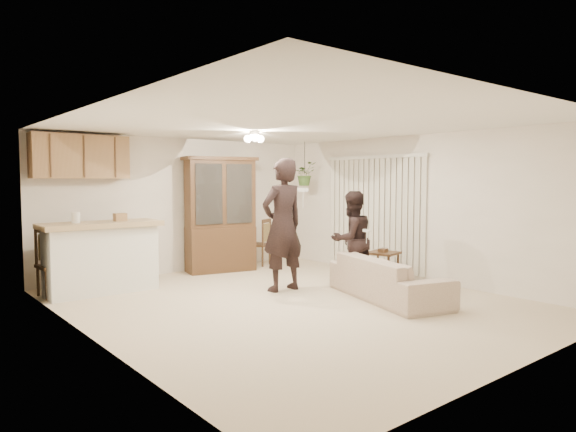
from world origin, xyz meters
TOP-DOWN VIEW (x-y plane):
  - floor at (0.00, 0.00)m, footprint 6.50×6.50m
  - ceiling at (0.00, 0.00)m, footprint 5.50×6.50m
  - wall_back at (0.00, 3.25)m, footprint 5.50×0.02m
  - wall_front at (0.00, -3.25)m, footprint 5.50×0.02m
  - wall_left at (-2.75, 0.00)m, footprint 0.02×6.50m
  - wall_right at (2.75, 0.00)m, footprint 0.02×6.50m
  - breakfast_bar at (-1.85, 2.35)m, footprint 1.60×0.55m
  - bar_top at (-1.85, 2.35)m, footprint 1.75×0.70m
  - upper_cabinets at (-1.90, 3.07)m, footprint 1.50×0.34m
  - vertical_blinds at (2.71, 0.90)m, footprint 0.06×2.30m
  - ceiling_fixture at (0.20, 1.20)m, footprint 0.36×0.36m
  - hanging_plant at (2.30, 2.40)m, footprint 0.43×0.37m
  - plant_cord at (2.30, 2.40)m, footprint 0.01×0.01m
  - sofa at (1.23, -0.68)m, footprint 1.24×2.00m
  - adult at (0.40, 0.73)m, footprint 0.66×0.43m
  - child at (1.37, 0.19)m, footprint 0.72×0.60m
  - china_hutch at (0.56, 2.82)m, footprint 1.45×0.81m
  - side_table at (2.10, 0.16)m, footprint 0.57×0.57m
  - chair_bar at (-2.47, 2.56)m, footprint 0.48×0.48m
  - chair_hutch_left at (-1.31, 2.72)m, footprint 0.67×0.67m
  - chair_hutch_right at (1.52, 2.92)m, footprint 0.57×0.57m
  - controller_adult at (0.40, 0.25)m, footprint 0.06×0.18m
  - controller_child at (1.32, -0.17)m, footprint 0.06×0.14m

SIDE VIEW (x-z plane):
  - floor at x=0.00m, z-range 0.00..0.00m
  - chair_hutch_right at x=1.52m, z-range -0.21..0.74m
  - side_table at x=2.10m, z-range -0.02..0.56m
  - chair_bar at x=-2.47m, z-range -0.22..0.80m
  - chair_hutch_left at x=-1.31m, z-range -0.23..0.83m
  - sofa at x=1.23m, z-range 0.00..0.73m
  - breakfast_bar at x=-1.85m, z-range 0.00..1.00m
  - child at x=1.37m, z-range 0.00..1.35m
  - adult at x=0.40m, z-range 0.00..1.80m
  - controller_child at x=1.32m, z-range 0.93..0.97m
  - bar_top at x=-1.85m, z-range 1.01..1.09m
  - china_hutch at x=0.56m, z-range -0.01..2.14m
  - vertical_blinds at x=2.71m, z-range 0.05..2.15m
  - wall_back at x=0.00m, z-range 0.00..2.50m
  - wall_front at x=0.00m, z-range 0.00..2.50m
  - wall_left at x=-2.75m, z-range 0.00..2.50m
  - wall_right at x=2.75m, z-range 0.00..2.50m
  - controller_adult at x=0.40m, z-range 1.55..1.61m
  - hanging_plant at x=2.30m, z-range 1.61..2.09m
  - upper_cabinets at x=-1.90m, z-range 1.75..2.45m
  - plant_cord at x=2.30m, z-range 1.85..2.50m
  - ceiling_fixture at x=0.20m, z-range 2.30..2.50m
  - ceiling at x=0.00m, z-range 2.49..2.51m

